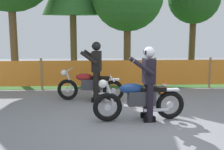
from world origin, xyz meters
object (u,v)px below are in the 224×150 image
at_px(motorcycle_lead, 139,99).
at_px(motorcycle_trailing, 90,85).
at_px(rider_lead, 148,81).
at_px(rider_trailing, 96,69).
at_px(traffic_cone, 165,86).

xyz_separation_m(motorcycle_lead, motorcycle_trailing, (-1.15, 1.80, -0.04)).
bearing_deg(motorcycle_trailing, rider_lead, 136.49).
relative_size(motorcycle_lead, rider_trailing, 1.26).
distance_m(motorcycle_lead, motorcycle_trailing, 2.14).
relative_size(motorcycle_lead, motorcycle_trailing, 1.11).
relative_size(motorcycle_trailing, traffic_cone, 3.63).
bearing_deg(rider_lead, rider_trailing, -60.50).
bearing_deg(traffic_cone, motorcycle_trailing, -164.86).
bearing_deg(rider_trailing, traffic_cone, -153.82).
height_order(motorcycle_trailing, rider_lead, rider_lead).
relative_size(motorcycle_trailing, rider_lead, 1.14).
distance_m(rider_lead, rider_trailing, 2.11).
distance_m(motorcycle_lead, rider_trailing, 2.06).
distance_m(motorcycle_trailing, rider_lead, 2.29).
bearing_deg(traffic_cone, rider_lead, -111.51).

